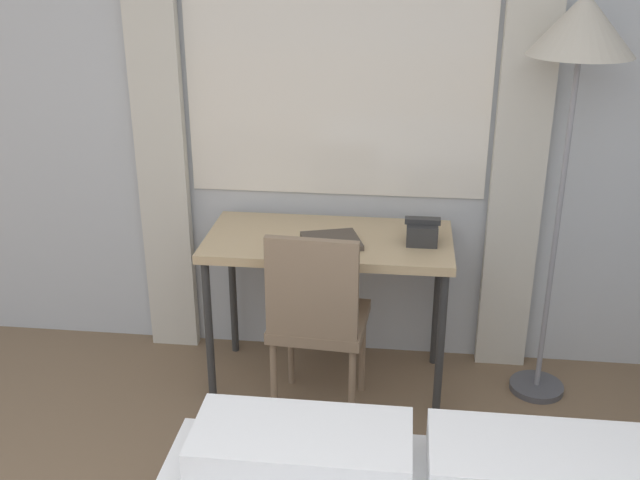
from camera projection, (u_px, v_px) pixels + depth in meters
wall_back_with_window at (322, 87)px, 3.44m from camera, size 4.95×0.13×2.70m
desk at (329, 252)px, 3.36m from camera, size 1.10×0.55×0.75m
desk_chair at (317, 314)px, 3.17m from camera, size 0.43×0.43×0.90m
standing_lamp at (580, 46)px, 2.95m from camera, size 0.42×0.42×1.81m
telephone at (422, 232)px, 3.26m from camera, size 0.15×0.13×0.12m
book at (331, 241)px, 3.26m from camera, size 0.30×0.28×0.02m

